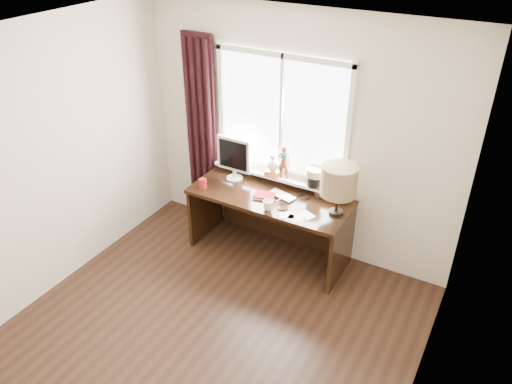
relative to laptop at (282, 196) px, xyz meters
The scene contains 18 objects.
floor 1.84m from the laptop, 90.83° to the right, with size 3.50×4.00×0.00m, color #342013.
ceiling 2.49m from the laptop, 90.83° to the right, with size 3.50×4.00×0.00m, color white.
wall_back 0.63m from the laptop, 94.22° to the left, with size 3.50×2.60×0.00m, color beige.
wall_left 2.50m from the laptop, 136.67° to the right, with size 4.00×2.60×0.00m, color beige.
wall_right 2.46m from the laptop, 44.12° to the right, with size 4.00×2.60×0.00m, color beige.
laptop is the anchor object (origin of this frame).
mug 0.29m from the laptop, 93.31° to the right, with size 0.10×0.10×0.10m, color white.
red_cup 0.86m from the laptop, 162.80° to the right, with size 0.08×0.08×0.11m, color maroon.
window 0.64m from the laptop, 119.98° to the left, with size 1.52×0.21×1.40m.
curtain 1.23m from the laptop, 168.62° to the left, with size 0.38×0.09×2.25m.
desk 0.29m from the laptop, 156.85° to the left, with size 1.70×0.70×0.75m.
monitor 0.69m from the laptop, behind, with size 0.40×0.18×0.49m.
notebook_stack 0.19m from the laptop, 149.47° to the right, with size 0.26×0.23×0.03m.
brush_holder 0.38m from the laptop, 30.46° to the left, with size 0.09×0.09×0.25m.
icon_frame 0.61m from the laptop, 19.61° to the left, with size 0.10×0.04×0.13m.
table_lamp 0.70m from the laptop, ahead, with size 0.35×0.35×0.52m.
loose_papers 0.40m from the laptop, 43.16° to the right, with size 0.35×0.26×0.00m.
desk_cables 0.16m from the laptop, 11.27° to the right, with size 0.25×0.43×0.01m.
Camera 1 is at (1.97, -2.33, 3.41)m, focal length 35.00 mm.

